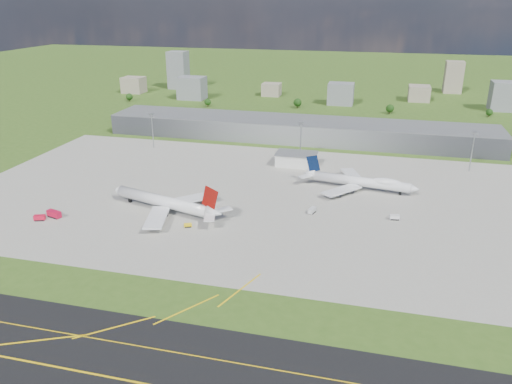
% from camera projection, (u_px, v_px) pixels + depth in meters
% --- Properties ---
extents(ground, '(1400.00, 1400.00, 0.00)m').
position_uv_depth(ground, '(295.00, 144.00, 379.87)').
color(ground, '#38581B').
rests_on(ground, ground).
extents(taxiway, '(1400.00, 60.00, 0.06)m').
position_uv_depth(taxiway, '(140.00, 383.00, 145.17)').
color(taxiway, black).
rests_on(taxiway, ground).
extents(apron, '(360.00, 190.00, 0.08)m').
position_uv_depth(apron, '(278.00, 198.00, 278.30)').
color(apron, gray).
rests_on(apron, ground).
extents(terminal, '(300.00, 42.00, 15.00)m').
position_uv_depth(terminal, '(298.00, 130.00, 390.67)').
color(terminal, slate).
rests_on(terminal, ground).
extents(ops_building, '(26.00, 16.00, 8.00)m').
position_uv_depth(ops_building, '(296.00, 159.00, 331.01)').
color(ops_building, silver).
rests_on(ops_building, ground).
extents(mast_west, '(3.50, 2.00, 25.90)m').
position_uv_depth(mast_west, '(152.00, 124.00, 364.48)').
color(mast_west, gray).
rests_on(mast_west, ground).
extents(mast_center, '(3.50, 2.00, 25.90)m').
position_uv_depth(mast_center, '(301.00, 134.00, 339.53)').
color(mast_center, gray).
rests_on(mast_center, ground).
extents(mast_east, '(3.50, 2.00, 25.90)m').
position_uv_depth(mast_east, '(473.00, 145.00, 314.58)').
color(mast_east, gray).
rests_on(mast_east, ground).
extents(airliner_red_twin, '(70.15, 53.56, 19.62)m').
position_uv_depth(airliner_red_twin, '(166.00, 203.00, 258.57)').
color(airliner_red_twin, white).
rests_on(airliner_red_twin, ground).
extents(airliner_blue_quad, '(67.36, 52.34, 17.63)m').
position_uv_depth(airliner_blue_quad, '(361.00, 182.00, 288.71)').
color(airliner_blue_quad, white).
rests_on(airliner_blue_quad, ground).
extents(fire_truck, '(8.47, 5.13, 3.53)m').
position_uv_depth(fire_truck, '(54.00, 214.00, 253.31)').
color(fire_truck, red).
rests_on(fire_truck, ground).
extents(crash_tender, '(5.86, 3.97, 2.87)m').
position_uv_depth(crash_tender, '(40.00, 218.00, 249.86)').
color(crash_tender, red).
rests_on(crash_tender, ground).
extents(tug_yellow, '(4.19, 3.51, 1.81)m').
position_uv_depth(tug_yellow, '(188.00, 225.00, 242.89)').
color(tug_yellow, yellow).
rests_on(tug_yellow, ground).
extents(van_white_near, '(3.99, 6.04, 2.80)m').
position_uv_depth(van_white_near, '(312.00, 211.00, 258.50)').
color(van_white_near, silver).
rests_on(van_white_near, ground).
extents(van_white_far, '(5.24, 3.03, 2.55)m').
position_uv_depth(van_white_far, '(395.00, 217.00, 250.86)').
color(van_white_far, silver).
rests_on(van_white_far, ground).
extents(bldg_far_w, '(24.00, 20.00, 18.00)m').
position_uv_depth(bldg_far_w, '(134.00, 85.00, 579.93)').
color(bldg_far_w, gray).
rests_on(bldg_far_w, ground).
extents(bldg_w, '(28.00, 22.00, 24.00)m').
position_uv_depth(bldg_w, '(192.00, 88.00, 542.63)').
color(bldg_w, slate).
rests_on(bldg_w, ground).
extents(bldg_cw, '(20.00, 18.00, 14.00)m').
position_uv_depth(bldg_cw, '(272.00, 90.00, 562.42)').
color(bldg_cw, gray).
rests_on(bldg_cw, ground).
extents(bldg_c, '(26.00, 20.00, 22.00)m').
position_uv_depth(bldg_c, '(341.00, 94.00, 515.73)').
color(bldg_c, slate).
rests_on(bldg_c, ground).
extents(bldg_ce, '(22.00, 24.00, 16.00)m').
position_uv_depth(bldg_ce, '(419.00, 93.00, 534.79)').
color(bldg_ce, gray).
rests_on(bldg_ce, ground).
extents(bldg_e, '(30.00, 22.00, 28.00)m').
position_uv_depth(bldg_e, '(507.00, 96.00, 487.37)').
color(bldg_e, slate).
rests_on(bldg_e, ground).
extents(bldg_tall_w, '(22.00, 20.00, 44.00)m').
position_uv_depth(bldg_tall_w, '(178.00, 70.00, 602.21)').
color(bldg_tall_w, slate).
rests_on(bldg_tall_w, ground).
extents(bldg_tall_e, '(20.00, 18.00, 36.00)m').
position_uv_depth(bldg_tall_e, '(453.00, 77.00, 576.22)').
color(bldg_tall_e, gray).
rests_on(bldg_tall_e, ground).
extents(tree_far_w, '(7.20, 7.20, 8.80)m').
position_uv_depth(tree_far_w, '(129.00, 97.00, 531.66)').
color(tree_far_w, '#382314').
rests_on(tree_far_w, ground).
extents(tree_w, '(6.75, 6.75, 8.25)m').
position_uv_depth(tree_w, '(208.00, 102.00, 506.85)').
color(tree_w, '#382314').
rests_on(tree_w, ground).
extents(tree_c, '(8.10, 8.10, 9.90)m').
position_uv_depth(tree_c, '(298.00, 102.00, 499.61)').
color(tree_c, '#382314').
rests_on(tree_c, ground).
extents(tree_e, '(7.65, 7.65, 9.35)m').
position_uv_depth(tree_e, '(390.00, 108.00, 474.81)').
color(tree_e, '#382314').
rests_on(tree_e, ground).
extents(tree_far_e, '(6.30, 6.30, 7.70)m').
position_uv_depth(tree_far_e, '(489.00, 112.00, 463.78)').
color(tree_far_e, '#382314').
rests_on(tree_far_e, ground).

